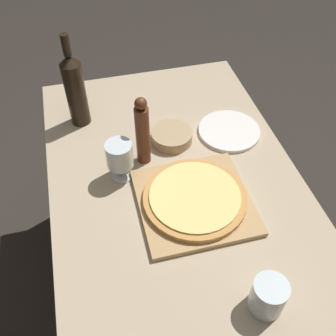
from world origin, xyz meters
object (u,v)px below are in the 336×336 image
(pizza, at_px, (195,198))
(small_bowl, at_px, (172,136))
(wine_bottle, at_px, (75,89))
(pepper_mill, at_px, (143,132))
(wine_glass, at_px, (119,156))

(pizza, height_order, small_bowl, pizza)
(pizza, xyz_separation_m, wine_bottle, (-0.30, 0.49, 0.12))
(pepper_mill, height_order, wine_glass, pepper_mill)
(wine_bottle, distance_m, pepper_mill, 0.32)
(pepper_mill, height_order, small_bowl, pepper_mill)
(pizza, bearing_deg, pepper_mill, 116.47)
(pizza, relative_size, small_bowl, 2.16)
(wine_glass, distance_m, small_bowl, 0.25)
(pizza, height_order, wine_glass, wine_glass)
(wine_bottle, relative_size, pepper_mill, 1.36)
(wine_bottle, xyz_separation_m, wine_glass, (0.10, -0.32, -0.05))
(pizza, xyz_separation_m, wine_glass, (-0.20, 0.17, 0.07))
(wine_glass, xyz_separation_m, small_bowl, (0.20, 0.13, -0.08))
(wine_glass, bearing_deg, small_bowl, 31.83)
(wine_bottle, distance_m, wine_glass, 0.34)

